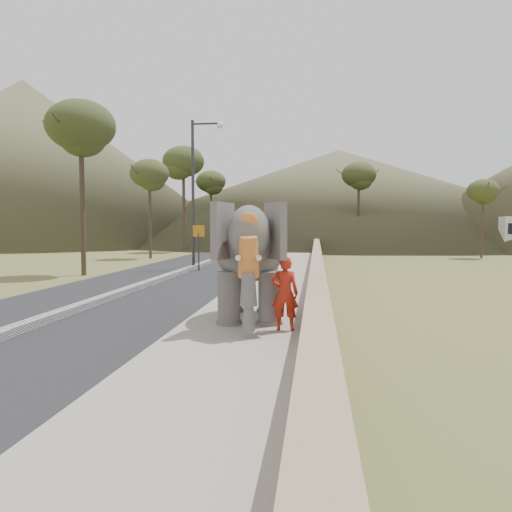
% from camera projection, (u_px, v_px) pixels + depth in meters
% --- Properties ---
extents(ground, '(160.00, 160.00, 0.00)m').
position_uv_depth(ground, '(231.00, 351.00, 9.62)').
color(ground, olive).
rests_on(ground, ground).
extents(road, '(7.00, 120.00, 0.03)m').
position_uv_depth(road, '(151.00, 285.00, 20.13)').
color(road, black).
rests_on(road, ground).
extents(median, '(0.35, 120.00, 0.22)m').
position_uv_depth(median, '(151.00, 282.00, 20.12)').
color(median, black).
rests_on(median, ground).
extents(walkway, '(3.00, 120.00, 0.15)m').
position_uv_depth(walkway, '(274.00, 285.00, 19.53)').
color(walkway, '#9E9687').
rests_on(walkway, ground).
extents(parapet, '(0.30, 120.00, 1.10)m').
position_uv_depth(parapet, '(317.00, 273.00, 19.30)').
color(parapet, tan).
rests_on(parapet, ground).
extents(lamppost, '(1.76, 0.36, 8.00)m').
position_uv_depth(lamppost, '(199.00, 179.00, 26.75)').
color(lamppost, '#2D2D32').
rests_on(lamppost, ground).
extents(signboard, '(0.60, 0.08, 2.40)m').
position_uv_depth(signboard, '(199.00, 240.00, 26.07)').
color(signboard, '#2D2D33').
rests_on(signboard, ground).
extents(hill_left, '(60.00, 60.00, 22.00)m').
position_uv_depth(hill_left, '(25.00, 161.00, 67.97)').
color(hill_left, brown).
rests_on(hill_left, ground).
extents(hill_far, '(80.00, 80.00, 14.00)m').
position_uv_depth(hill_far, '(338.00, 195.00, 77.93)').
color(hill_far, brown).
rests_on(hill_far, ground).
extents(elephant_and_man, '(2.40, 3.96, 2.73)m').
position_uv_depth(elephant_and_man, '(250.00, 263.00, 12.21)').
color(elephant_and_man, slate).
rests_on(elephant_and_man, ground).
extents(motorcyclist, '(1.16, 1.82, 1.87)m').
position_uv_depth(motorcyclist, '(244.00, 247.00, 37.87)').
color(motorcyclist, maroon).
rests_on(motorcyclist, ground).
extents(trees, '(47.00, 42.73, 9.53)m').
position_uv_depth(trees, '(305.00, 202.00, 37.80)').
color(trees, '#473828').
rests_on(trees, ground).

